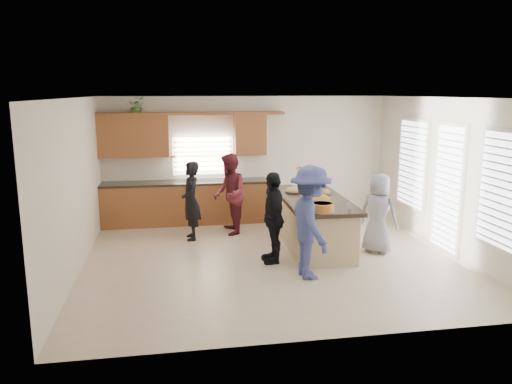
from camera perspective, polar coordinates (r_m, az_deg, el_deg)
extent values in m
plane|color=beige|center=(8.92, 1.89, -7.56)|extent=(6.50, 6.50, 0.00)
cube|color=silver|center=(11.49, -1.08, 3.91)|extent=(6.50, 0.02, 2.80)
cube|color=silver|center=(5.73, 8.05, -3.87)|extent=(6.50, 0.02, 2.80)
cube|color=silver|center=(8.53, -19.95, 0.60)|extent=(0.02, 6.00, 2.80)
cube|color=silver|center=(9.75, 21.01, 1.80)|extent=(0.02, 6.00, 2.80)
cube|color=white|center=(8.44, 2.02, 10.73)|extent=(6.50, 6.00, 0.02)
cube|color=brown|center=(11.22, -8.03, -1.31)|extent=(3.65, 0.62, 0.90)
cube|color=black|center=(11.13, -8.10, 1.08)|extent=(3.70, 0.65, 0.05)
cube|color=brown|center=(11.15, -13.83, 6.20)|extent=(1.50, 0.36, 0.90)
cube|color=brown|center=(11.26, -0.70, 6.57)|extent=(0.70, 0.36, 0.90)
cube|color=brown|center=(11.10, -7.30, 8.90)|extent=(4.05, 0.40, 0.06)
cube|color=brown|center=(11.33, -6.07, 4.13)|extent=(1.35, 0.08, 0.85)
cube|color=white|center=(10.86, 17.42, 3.08)|extent=(0.06, 1.10, 1.75)
cube|color=white|center=(9.69, 21.06, 0.39)|extent=(0.06, 0.85, 2.25)
cube|color=white|center=(8.42, 26.35, 0.12)|extent=(0.06, 1.10, 1.75)
cube|color=tan|center=(9.54, 6.52, -3.61)|extent=(1.10, 2.54, 0.88)
cube|color=black|center=(9.43, 6.59, -0.82)|extent=(1.26, 2.75, 0.07)
cube|color=black|center=(9.65, 6.47, -5.90)|extent=(1.02, 2.46, 0.08)
cylinder|color=black|center=(9.09, 7.17, -0.99)|extent=(0.49, 0.49, 0.02)
ellipsoid|color=#A77B34|center=(9.08, 7.17, -0.88)|extent=(0.44, 0.44, 0.20)
cylinder|color=black|center=(9.74, 7.40, -0.16)|extent=(0.43, 0.43, 0.02)
ellipsoid|color=#A77B34|center=(9.73, 7.41, -0.06)|extent=(0.38, 0.38, 0.17)
cylinder|color=black|center=(9.87, 4.44, 0.06)|extent=(0.40, 0.40, 0.02)
ellipsoid|color=tan|center=(9.86, 4.44, 0.15)|extent=(0.36, 0.36, 0.16)
cylinder|color=orange|center=(8.30, 7.58, -1.76)|extent=(0.39, 0.39, 0.15)
cylinder|color=beige|center=(8.28, 7.59, -1.39)|extent=(0.32, 0.32, 0.04)
cylinder|color=white|center=(8.56, 10.56, -1.60)|extent=(0.08, 0.08, 0.11)
cylinder|color=#B291D3|center=(10.42, 4.73, 0.73)|extent=(0.24, 0.24, 0.05)
cylinder|color=silver|center=(10.50, 4.92, 1.08)|extent=(0.13, 0.13, 0.15)
imported|color=#44772F|center=(11.10, -13.41, 9.52)|extent=(0.35, 0.31, 0.39)
imported|color=black|center=(9.92, -7.44, -1.02)|extent=(0.41, 0.59, 1.56)
imported|color=maroon|center=(10.23, -3.05, -0.24)|extent=(0.64, 0.82, 1.67)
imported|color=black|center=(8.54, 1.96, -2.92)|extent=(0.40, 0.93, 1.58)
imported|color=#3B4582|center=(7.84, 6.23, -3.46)|extent=(0.72, 1.19, 1.79)
imported|color=gray|center=(9.32, 13.81, -2.37)|extent=(0.83, 0.84, 1.46)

